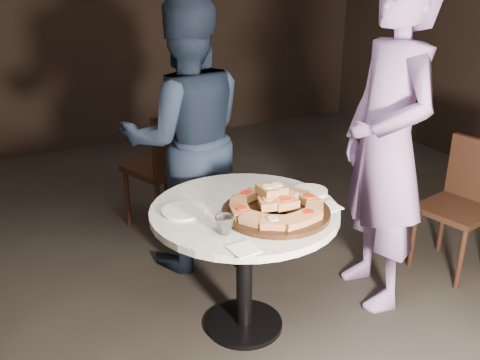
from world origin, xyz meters
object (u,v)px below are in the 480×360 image
object	(u,v)px
table	(244,232)
diner_navy	(186,139)
serving_board	(276,212)
chair_right	(465,197)
focaccia_pile	(276,203)
water_glass	(225,225)
chair_far	(169,162)
diner_teal	(387,146)

from	to	relation	value
table	diner_navy	distance (m)	0.83
serving_board	chair_right	bearing A→B (deg)	4.11
table	chair_right	distance (m)	1.51
table	serving_board	size ratio (longest dim) A/B	2.29
focaccia_pile	water_glass	world-z (taller)	focaccia_pile
serving_board	chair_right	xyz separation A→B (m)	(1.40, 0.10, -0.24)
chair_far	chair_right	world-z (taller)	chair_far
water_glass	chair_far	xyz separation A→B (m)	(0.23, 1.44, -0.22)
table	water_glass	world-z (taller)	water_glass
table	chair_right	bearing A→B (deg)	-0.97
water_glass	chair_right	distance (m)	1.73
focaccia_pile	diner_navy	xyz separation A→B (m)	(-0.10, 0.91, 0.07)
table	water_glass	size ratio (longest dim) A/B	13.46
focaccia_pile	chair_far	xyz separation A→B (m)	(-0.07, 1.37, -0.23)
table	serving_board	bearing A→B (deg)	-50.77
diner_teal	water_glass	bearing A→B (deg)	-71.44
chair_far	chair_right	size ratio (longest dim) A/B	1.11
focaccia_pile	diner_navy	distance (m)	0.92
diner_teal	focaccia_pile	bearing A→B (deg)	-73.40
serving_board	diner_navy	size ratio (longest dim) A/B	0.31
diner_navy	serving_board	bearing A→B (deg)	106.73
water_glass	diner_navy	bearing A→B (deg)	78.60
table	diner_navy	bearing A→B (deg)	89.81
water_glass	diner_teal	size ratio (longest dim) A/B	0.05
water_glass	chair_far	size ratio (longest dim) A/B	0.10
focaccia_pile	chair_right	bearing A→B (deg)	3.97
chair_far	diner_teal	world-z (taller)	diner_teal
water_glass	serving_board	bearing A→B (deg)	12.23
serving_board	focaccia_pile	world-z (taller)	focaccia_pile
serving_board	diner_teal	bearing A→B (deg)	6.58
serving_board	chair_far	bearing A→B (deg)	92.85
table	water_glass	xyz separation A→B (m)	(-0.19, -0.19, 0.17)
water_glass	diner_navy	world-z (taller)	diner_navy
serving_board	chair_right	size ratio (longest dim) A/B	0.64
table	focaccia_pile	world-z (taller)	focaccia_pile
diner_teal	diner_navy	bearing A→B (deg)	-125.15
diner_teal	chair_far	bearing A→B (deg)	-138.45
water_glass	diner_teal	bearing A→B (deg)	8.26
table	chair_right	xyz separation A→B (m)	(1.50, -0.03, -0.10)
chair_far	water_glass	bearing A→B (deg)	60.81
diner_teal	table	bearing A→B (deg)	-82.76
focaccia_pile	chair_right	world-z (taller)	focaccia_pile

